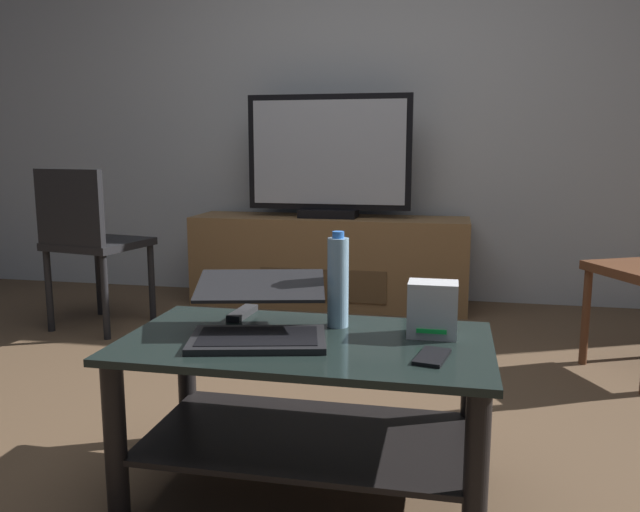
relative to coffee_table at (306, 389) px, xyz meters
The scene contains 11 objects.
ground_plane 0.43m from the coffee_table, 109.69° to the left, with size 7.68×7.68×0.00m, color brown.
back_wall 2.74m from the coffee_table, 92.38° to the left, with size 6.40×0.12×2.80m, color silver.
coffee_table is the anchor object (origin of this frame).
media_cabinet 2.22m from the coffee_table, 99.16° to the left, with size 1.71×0.43×0.55m.
television 2.28m from the coffee_table, 99.25° to the left, with size 1.00×0.20×0.74m.
side_chair 2.04m from the coffee_table, 137.74° to the left, with size 0.52×0.52×0.87m.
laptop 0.25m from the coffee_table, behind, with size 0.44×0.44×0.16m.
router_box 0.42m from the coffee_table, 16.68° to the left, with size 0.14×0.10×0.16m.
water_bottle_near 0.33m from the coffee_table, 66.30° to the left, with size 0.06×0.06×0.29m.
cell_phone 0.39m from the coffee_table, 15.29° to the right, with size 0.07×0.14×0.01m, color black.
tv_remote 0.36m from the coffee_table, 141.55° to the left, with size 0.04×0.16×0.02m, color #2D2D30.
Camera 1 is at (0.49, -1.96, 0.98)m, focal length 35.66 mm.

